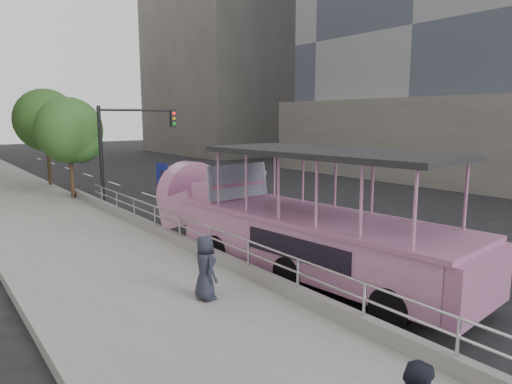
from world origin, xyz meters
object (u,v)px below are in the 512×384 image
at_px(car, 201,188).
at_px(traffic_signal, 124,141).
at_px(street_tree_far, 48,123).
at_px(pedestrian_far, 205,268).
at_px(street_tree_near, 71,133).
at_px(parking_sign, 163,192).
at_px(duck_boat, 286,225).

distance_m(car, traffic_signal, 4.92).
height_order(traffic_signal, street_tree_far, street_tree_far).
relative_size(pedestrian_far, street_tree_near, 0.28).
xyz_separation_m(car, parking_sign, (-5.07, -5.89, 1.03)).
relative_size(parking_sign, traffic_signal, 0.56).
relative_size(pedestrian_far, parking_sign, 0.54).
bearing_deg(parking_sign, street_tree_far, 91.47).
bearing_deg(pedestrian_far, traffic_signal, -11.51).
bearing_deg(traffic_signal, pedestrian_far, -103.39).
xyz_separation_m(duck_boat, street_tree_far, (-1.82, 21.35, 2.91)).
bearing_deg(car, parking_sign, -122.23).
bearing_deg(duck_boat, parking_sign, 104.17).
bearing_deg(car, street_tree_far, 127.52).
bearing_deg(car, street_tree_near, 154.25).
bearing_deg(pedestrian_far, car, -27.77).
height_order(parking_sign, street_tree_near, street_tree_near).
distance_m(duck_boat, parking_sign, 5.79).
height_order(street_tree_near, street_tree_far, street_tree_far).
distance_m(traffic_signal, street_tree_far, 9.57).
relative_size(pedestrian_far, street_tree_far, 0.24).
relative_size(car, pedestrian_far, 2.94).
bearing_deg(street_tree_far, car, -60.95).
distance_m(car, pedestrian_far, 14.54).
distance_m(street_tree_near, street_tree_far, 6.02).
relative_size(parking_sign, street_tree_far, 0.45).
bearing_deg(street_tree_far, traffic_signal, -81.57).
xyz_separation_m(pedestrian_far, street_tree_far, (1.71, 22.50, 3.22)).
height_order(car, pedestrian_far, pedestrian_far).
bearing_deg(duck_boat, traffic_signal, 92.02).
distance_m(car, parking_sign, 7.85).
bearing_deg(traffic_signal, street_tree_far, 98.43).
bearing_deg(pedestrian_far, parking_sign, -15.58).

